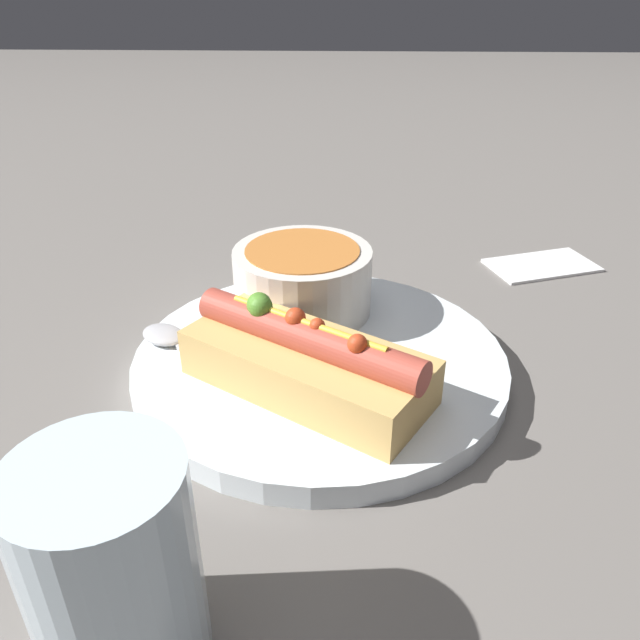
% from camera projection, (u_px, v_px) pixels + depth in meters
% --- Properties ---
extents(ground_plane, '(4.00, 4.00, 0.00)m').
position_uv_depth(ground_plane, '(320.00, 372.00, 0.47)').
color(ground_plane, slate).
extents(dinner_plate, '(0.27, 0.27, 0.02)m').
position_uv_depth(dinner_plate, '(320.00, 362.00, 0.46)').
color(dinner_plate, white).
rests_on(dinner_plate, ground_plane).
extents(hot_dog, '(0.18, 0.15, 0.06)m').
position_uv_depth(hot_dog, '(306.00, 360.00, 0.41)').
color(hot_dog, '#DBAD60').
rests_on(hot_dog, dinner_plate).
extents(soup_bowl, '(0.11, 0.11, 0.05)m').
position_uv_depth(soup_bowl, '(303.00, 277.00, 0.50)').
color(soup_bowl, silver).
rests_on(soup_bowl, dinner_plate).
extents(spoon, '(0.14, 0.12, 0.01)m').
position_uv_depth(spoon, '(183.00, 346.00, 0.46)').
color(spoon, '#B7B7BC').
rests_on(spoon, dinner_plate).
extents(drinking_glass, '(0.07, 0.07, 0.10)m').
position_uv_depth(drinking_glass, '(113.00, 568.00, 0.25)').
color(drinking_glass, silver).
rests_on(drinking_glass, ground_plane).
extents(napkin, '(0.12, 0.09, 0.01)m').
position_uv_depth(napkin, '(542.00, 264.00, 0.63)').
color(napkin, white).
rests_on(napkin, ground_plane).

